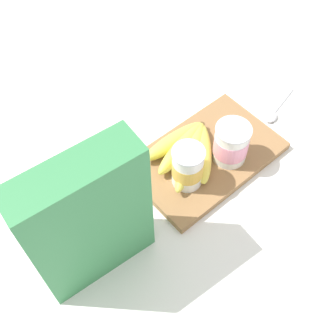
% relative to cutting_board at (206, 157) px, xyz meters
% --- Properties ---
extents(ground_plane, '(2.40, 2.40, 0.00)m').
position_rel_cutting_board_xyz_m(ground_plane, '(0.00, 0.00, -0.01)').
color(ground_plane, silver).
extents(cutting_board, '(0.32, 0.20, 0.02)m').
position_rel_cutting_board_xyz_m(cutting_board, '(0.00, 0.00, 0.00)').
color(cutting_board, olive).
rests_on(cutting_board, ground_plane).
extents(cereal_box, '(0.21, 0.08, 0.29)m').
position_rel_cutting_board_xyz_m(cereal_box, '(0.31, 0.04, 0.14)').
color(cereal_box, '#38844C').
rests_on(cereal_box, ground_plane).
extents(yogurt_cup_front, '(0.07, 0.07, 0.09)m').
position_rel_cutting_board_xyz_m(yogurt_cup_front, '(-0.03, 0.04, 0.05)').
color(yogurt_cup_front, white).
rests_on(yogurt_cup_front, cutting_board).
extents(yogurt_cup_back, '(0.07, 0.07, 0.10)m').
position_rel_cutting_board_xyz_m(yogurt_cup_back, '(0.08, 0.02, 0.06)').
color(yogurt_cup_back, white).
rests_on(yogurt_cup_back, cutting_board).
extents(banana_bunch, '(0.18, 0.15, 0.04)m').
position_rel_cutting_board_xyz_m(banana_bunch, '(0.03, -0.03, 0.03)').
color(banana_bunch, '#E1D24D').
rests_on(banana_bunch, cutting_board).
extents(spoon, '(0.13, 0.05, 0.01)m').
position_rel_cutting_board_xyz_m(spoon, '(-0.22, 0.01, -0.00)').
color(spoon, silver).
rests_on(spoon, ground_plane).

